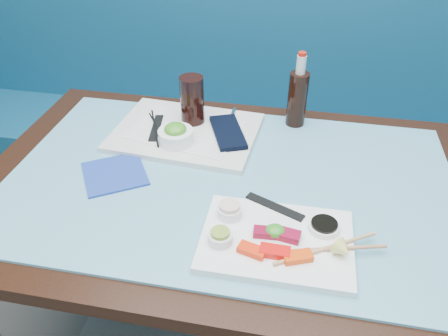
% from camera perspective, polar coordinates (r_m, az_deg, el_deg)
% --- Properties ---
extents(booth_bench, '(3.00, 0.56, 1.17)m').
position_cam_1_polar(booth_bench, '(2.10, 4.73, 4.13)').
color(booth_bench, navy).
rests_on(booth_bench, ground).
extents(dining_table, '(1.40, 0.90, 0.75)m').
position_cam_1_polar(dining_table, '(1.26, 0.62, -4.79)').
color(dining_table, black).
rests_on(dining_table, ground).
extents(glass_top, '(1.22, 0.76, 0.01)m').
position_cam_1_polar(glass_top, '(1.21, 0.64, -1.67)').
color(glass_top, '#5FA4BE').
rests_on(glass_top, dining_table).
extents(sashimi_plate, '(0.35, 0.25, 0.02)m').
position_cam_1_polar(sashimi_plate, '(1.03, 6.86, -9.42)').
color(sashimi_plate, white).
rests_on(sashimi_plate, glass_top).
extents(salmon_left, '(0.07, 0.05, 0.02)m').
position_cam_1_polar(salmon_left, '(0.98, 3.66, -10.68)').
color(salmon_left, '#F42C09').
rests_on(salmon_left, sashimi_plate).
extents(salmon_mid, '(0.07, 0.03, 0.02)m').
position_cam_1_polar(salmon_mid, '(0.98, 6.65, -10.80)').
color(salmon_mid, red).
rests_on(salmon_mid, sashimi_plate).
extents(salmon_right, '(0.07, 0.05, 0.02)m').
position_cam_1_polar(salmon_right, '(0.98, 9.59, -11.37)').
color(salmon_right, '#ED4309').
rests_on(salmon_right, sashimi_plate).
extents(tuna_left, '(0.05, 0.03, 0.02)m').
position_cam_1_polar(tuna_left, '(1.02, 5.26, -8.36)').
color(tuna_left, maroon).
rests_on(tuna_left, sashimi_plate).
extents(tuna_right, '(0.06, 0.04, 0.02)m').
position_cam_1_polar(tuna_right, '(1.02, 8.38, -8.69)').
color(tuna_right, maroon).
rests_on(tuna_right, sashimi_plate).
extents(seaweed_garnish, '(0.05, 0.05, 0.03)m').
position_cam_1_polar(seaweed_garnish, '(1.02, 6.72, -8.15)').
color(seaweed_garnish, '#30891F').
rests_on(seaweed_garnish, sashimi_plate).
extents(ramekin_wasabi, '(0.06, 0.06, 0.02)m').
position_cam_1_polar(ramekin_wasabi, '(1.00, -0.50, -9.10)').
color(ramekin_wasabi, white).
rests_on(ramekin_wasabi, sashimi_plate).
extents(wasabi_fill, '(0.05, 0.05, 0.01)m').
position_cam_1_polar(wasabi_fill, '(0.98, -0.50, -8.43)').
color(wasabi_fill, olive).
rests_on(wasabi_fill, ramekin_wasabi).
extents(ramekin_ginger, '(0.07, 0.07, 0.03)m').
position_cam_1_polar(ramekin_ginger, '(1.06, 0.73, -5.68)').
color(ramekin_ginger, white).
rests_on(ramekin_ginger, sashimi_plate).
extents(ginger_fill, '(0.05, 0.05, 0.01)m').
position_cam_1_polar(ginger_fill, '(1.05, 0.74, -4.96)').
color(ginger_fill, beige).
rests_on(ginger_fill, ramekin_ginger).
extents(soy_dish, '(0.09, 0.09, 0.01)m').
position_cam_1_polar(soy_dish, '(1.05, 12.91, -7.50)').
color(soy_dish, white).
rests_on(soy_dish, sashimi_plate).
extents(soy_fill, '(0.08, 0.08, 0.01)m').
position_cam_1_polar(soy_fill, '(1.05, 12.99, -7.11)').
color(soy_fill, black).
rests_on(soy_fill, soy_dish).
extents(lemon_wedge, '(0.06, 0.06, 0.04)m').
position_cam_1_polar(lemon_wedge, '(0.99, 15.32, -10.30)').
color(lemon_wedge, '#EFEC71').
rests_on(lemon_wedge, sashimi_plate).
extents(chopstick_sleeve, '(0.15, 0.09, 0.00)m').
position_cam_1_polar(chopstick_sleeve, '(1.09, 6.64, -5.02)').
color(chopstick_sleeve, black).
rests_on(chopstick_sleeve, sashimi_plate).
extents(wooden_chopstick_a, '(0.22, 0.14, 0.01)m').
position_cam_1_polar(wooden_chopstick_a, '(1.01, 13.14, -10.18)').
color(wooden_chopstick_a, tan).
rests_on(wooden_chopstick_a, sashimi_plate).
extents(wooden_chopstick_b, '(0.25, 0.07, 0.01)m').
position_cam_1_polar(wooden_chopstick_b, '(1.01, 13.71, -10.23)').
color(wooden_chopstick_b, '#AB7550').
rests_on(wooden_chopstick_b, sashimi_plate).
extents(serving_tray, '(0.47, 0.36, 0.02)m').
position_cam_1_polar(serving_tray, '(1.40, -4.98, 4.70)').
color(serving_tray, silver).
rests_on(serving_tray, glass_top).
extents(paper_placemat, '(0.37, 0.29, 0.00)m').
position_cam_1_polar(paper_placemat, '(1.39, -5.00, 5.02)').
color(paper_placemat, silver).
rests_on(paper_placemat, serving_tray).
extents(seaweed_bowl, '(0.12, 0.12, 0.04)m').
position_cam_1_polar(seaweed_bowl, '(1.32, -6.31, 4.12)').
color(seaweed_bowl, white).
rests_on(seaweed_bowl, serving_tray).
extents(seaweed_salad, '(0.07, 0.07, 0.03)m').
position_cam_1_polar(seaweed_salad, '(1.31, -6.39, 5.08)').
color(seaweed_salad, '#3F9021').
rests_on(seaweed_salad, seaweed_bowl).
extents(cola_glass, '(0.09, 0.09, 0.16)m').
position_cam_1_polar(cola_glass, '(1.40, -4.18, 8.83)').
color(cola_glass, black).
rests_on(cola_glass, serving_tray).
extents(navy_pouch, '(0.15, 0.21, 0.02)m').
position_cam_1_polar(navy_pouch, '(1.36, 0.50, 4.71)').
color(navy_pouch, black).
rests_on(navy_pouch, serving_tray).
extents(fork, '(0.01, 0.10, 0.01)m').
position_cam_1_polar(fork, '(1.45, 1.03, 6.83)').
color(fork, silver).
rests_on(fork, serving_tray).
extents(black_chopstick_a, '(0.09, 0.21, 0.01)m').
position_cam_1_polar(black_chopstick_a, '(1.41, -9.02, 5.24)').
color(black_chopstick_a, black).
rests_on(black_chopstick_a, serving_tray).
extents(black_chopstick_b, '(0.11, 0.17, 0.01)m').
position_cam_1_polar(black_chopstick_b, '(1.41, -8.71, 5.20)').
color(black_chopstick_b, black).
rests_on(black_chopstick_b, serving_tray).
extents(tray_sleeve, '(0.05, 0.16, 0.00)m').
position_cam_1_polar(tray_sleeve, '(1.41, -8.86, 5.19)').
color(tray_sleeve, black).
rests_on(tray_sleeve, serving_tray).
extents(cola_bottle_body, '(0.07, 0.07, 0.18)m').
position_cam_1_polar(cola_bottle_body, '(1.43, 9.54, 8.84)').
color(cola_bottle_body, black).
rests_on(cola_bottle_body, glass_top).
extents(cola_bottle_neck, '(0.03, 0.03, 0.06)m').
position_cam_1_polar(cola_bottle_neck, '(1.38, 10.04, 13.15)').
color(cola_bottle_neck, silver).
rests_on(cola_bottle_neck, cola_bottle_body).
extents(cola_bottle_cap, '(0.03, 0.03, 0.01)m').
position_cam_1_polar(cola_bottle_cap, '(1.37, 10.19, 14.45)').
color(cola_bottle_cap, red).
rests_on(cola_bottle_cap, cola_bottle_neck).
extents(blue_napkin, '(0.23, 0.23, 0.01)m').
position_cam_1_polar(blue_napkin, '(1.26, -14.09, -0.73)').
color(blue_napkin, '#1B3A97').
rests_on(blue_napkin, glass_top).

